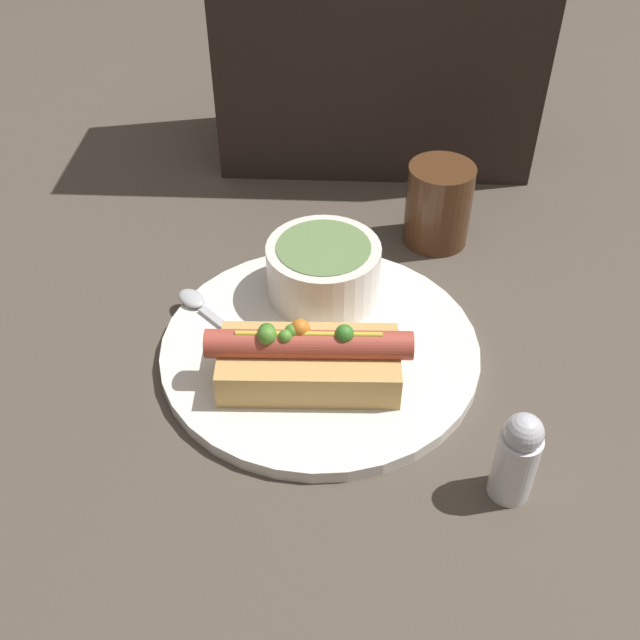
{
  "coord_description": "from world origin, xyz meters",
  "views": [
    {
      "loc": [
        0.02,
        -0.5,
        0.49
      ],
      "look_at": [
        0.0,
        0.0,
        0.04
      ],
      "focal_mm": 42.0,
      "sensor_mm": 36.0,
      "label": 1
    }
  ],
  "objects_px": {
    "spoon": "(210,313)",
    "salt_shaker": "(517,457)",
    "drinking_glass": "(438,205)",
    "seated_diner": "(380,6)",
    "hot_dog": "(309,359)",
    "soup_bowl": "(327,268)"
  },
  "relations": [
    {
      "from": "soup_bowl",
      "to": "salt_shaker",
      "type": "height_order",
      "value": "salt_shaker"
    },
    {
      "from": "soup_bowl",
      "to": "spoon",
      "type": "relative_size",
      "value": 0.91
    },
    {
      "from": "spoon",
      "to": "drinking_glass",
      "type": "height_order",
      "value": "drinking_glass"
    },
    {
      "from": "salt_shaker",
      "to": "seated_diner",
      "type": "distance_m",
      "value": 0.57
    },
    {
      "from": "salt_shaker",
      "to": "hot_dog",
      "type": "bearing_deg",
      "value": 147.71
    },
    {
      "from": "drinking_glass",
      "to": "salt_shaker",
      "type": "xyz_separation_m",
      "value": [
        0.03,
        -0.33,
        -0.0
      ]
    },
    {
      "from": "hot_dog",
      "to": "seated_diner",
      "type": "relative_size",
      "value": 0.39
    },
    {
      "from": "soup_bowl",
      "to": "seated_diner",
      "type": "relative_size",
      "value": 0.25
    },
    {
      "from": "soup_bowl",
      "to": "seated_diner",
      "type": "xyz_separation_m",
      "value": [
        0.05,
        0.32,
        0.14
      ]
    },
    {
      "from": "soup_bowl",
      "to": "salt_shaker",
      "type": "bearing_deg",
      "value": -55.65
    },
    {
      "from": "soup_bowl",
      "to": "drinking_glass",
      "type": "xyz_separation_m",
      "value": [
        0.12,
        0.12,
        0.0
      ]
    },
    {
      "from": "seated_diner",
      "to": "salt_shaker",
      "type": "bearing_deg",
      "value": -79.41
    },
    {
      "from": "drinking_glass",
      "to": "soup_bowl",
      "type": "bearing_deg",
      "value": -135.23
    },
    {
      "from": "hot_dog",
      "to": "drinking_glass",
      "type": "distance_m",
      "value": 0.27
    },
    {
      "from": "spoon",
      "to": "salt_shaker",
      "type": "bearing_deg",
      "value": -171.12
    },
    {
      "from": "hot_dog",
      "to": "salt_shaker",
      "type": "relative_size",
      "value": 2.07
    },
    {
      "from": "hot_dog",
      "to": "drinking_glass",
      "type": "height_order",
      "value": "drinking_glass"
    },
    {
      "from": "spoon",
      "to": "drinking_glass",
      "type": "relative_size",
      "value": 1.33
    },
    {
      "from": "spoon",
      "to": "drinking_glass",
      "type": "xyz_separation_m",
      "value": [
        0.23,
        0.15,
        0.03
      ]
    },
    {
      "from": "drinking_glass",
      "to": "seated_diner",
      "type": "distance_m",
      "value": 0.26
    },
    {
      "from": "drinking_glass",
      "to": "salt_shaker",
      "type": "bearing_deg",
      "value": -84.16
    },
    {
      "from": "hot_dog",
      "to": "salt_shaker",
      "type": "distance_m",
      "value": 0.19
    }
  ]
}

